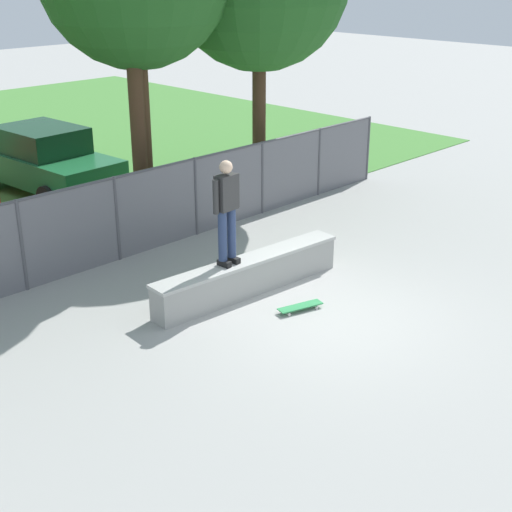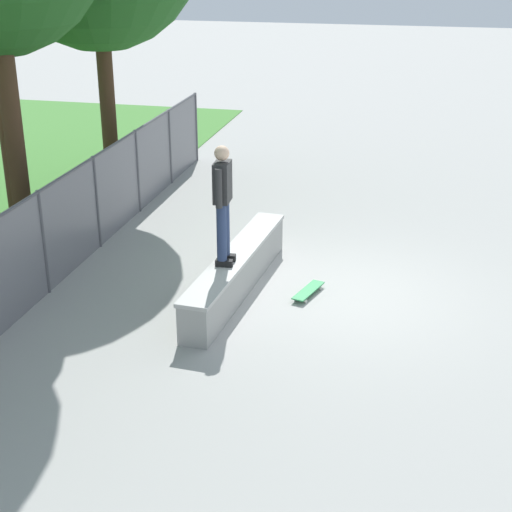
{
  "view_description": "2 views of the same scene",
  "coord_description": "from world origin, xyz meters",
  "px_view_note": "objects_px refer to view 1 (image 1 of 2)",
  "views": [
    {
      "loc": [
        -8.49,
        -6.75,
        5.48
      ],
      "look_at": [
        -0.64,
        1.08,
        0.96
      ],
      "focal_mm": 51.02,
      "sensor_mm": 36.0,
      "label": 1
    },
    {
      "loc": [
        -11.09,
        -1.19,
        5.24
      ],
      "look_at": [
        -0.88,
        1.17,
        0.89
      ],
      "focal_mm": 54.29,
      "sensor_mm": 36.0,
      "label": 2
    }
  ],
  "objects_px": {
    "concrete_ledge": "(249,275)",
    "skateboard": "(300,307)",
    "skateboarder": "(227,208)",
    "car_green": "(46,160)"
  },
  "relations": [
    {
      "from": "concrete_ledge",
      "to": "skateboard",
      "type": "height_order",
      "value": "concrete_ledge"
    },
    {
      "from": "concrete_ledge",
      "to": "skateboarder",
      "type": "bearing_deg",
      "value": 167.98
    },
    {
      "from": "skateboarder",
      "to": "car_green",
      "type": "distance_m",
      "value": 7.89
    },
    {
      "from": "skateboard",
      "to": "car_green",
      "type": "bearing_deg",
      "value": 86.68
    },
    {
      "from": "skateboarder",
      "to": "car_green",
      "type": "relative_size",
      "value": 0.42
    },
    {
      "from": "skateboard",
      "to": "car_green",
      "type": "xyz_separation_m",
      "value": [
        0.52,
        9.01,
        0.77
      ]
    },
    {
      "from": "car_green",
      "to": "skateboarder",
      "type": "bearing_deg",
      "value": -97.63
    },
    {
      "from": "skateboard",
      "to": "car_green",
      "type": "height_order",
      "value": "car_green"
    },
    {
      "from": "concrete_ledge",
      "to": "skateboarder",
      "type": "xyz_separation_m",
      "value": [
        -0.42,
        0.09,
        1.33
      ]
    },
    {
      "from": "skateboarder",
      "to": "skateboard",
      "type": "height_order",
      "value": "skateboarder"
    }
  ]
}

